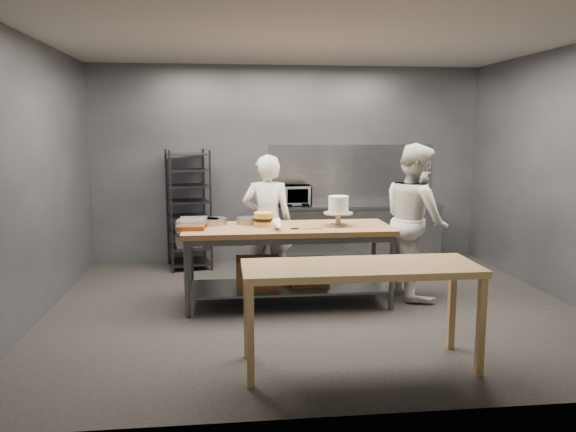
{
  "coord_description": "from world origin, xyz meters",
  "views": [
    {
      "loc": [
        -0.99,
        -6.18,
        2.03
      ],
      "look_at": [
        -0.28,
        0.14,
        1.05
      ],
      "focal_mm": 35.0,
      "sensor_mm": 36.0,
      "label": 1
    }
  ],
  "objects_px": {
    "speed_rack": "(189,210)",
    "microwave": "(293,195)",
    "layer_cake": "(264,219)",
    "work_table": "(284,256)",
    "chef_behind": "(267,222)",
    "near_counter": "(360,275)",
    "frosted_cake_stand": "(338,207)",
    "chef_right": "(416,220)"
  },
  "relations": [
    {
      "from": "frosted_cake_stand",
      "to": "layer_cake",
      "type": "xyz_separation_m",
      "value": [
        -0.86,
        0.07,
        -0.14
      ]
    },
    {
      "from": "speed_rack",
      "to": "microwave",
      "type": "relative_size",
      "value": 3.23
    },
    {
      "from": "speed_rack",
      "to": "layer_cake",
      "type": "xyz_separation_m",
      "value": [
        0.98,
        -1.87,
        0.14
      ]
    },
    {
      "from": "work_table",
      "to": "layer_cake",
      "type": "height_order",
      "value": "layer_cake"
    },
    {
      "from": "work_table",
      "to": "speed_rack",
      "type": "height_order",
      "value": "speed_rack"
    },
    {
      "from": "work_table",
      "to": "chef_right",
      "type": "xyz_separation_m",
      "value": [
        1.63,
        0.16,
        0.36
      ]
    },
    {
      "from": "near_counter",
      "to": "work_table",
      "type": "bearing_deg",
      "value": 103.74
    },
    {
      "from": "work_table",
      "to": "near_counter",
      "type": "bearing_deg",
      "value": -76.26
    },
    {
      "from": "work_table",
      "to": "chef_behind",
      "type": "bearing_deg",
      "value": 102.8
    },
    {
      "from": "near_counter",
      "to": "speed_rack",
      "type": "bearing_deg",
      "value": 113.88
    },
    {
      "from": "work_table",
      "to": "microwave",
      "type": "bearing_deg",
      "value": 80.35
    },
    {
      "from": "work_table",
      "to": "frosted_cake_stand",
      "type": "bearing_deg",
      "value": -1.74
    },
    {
      "from": "near_counter",
      "to": "chef_right",
      "type": "height_order",
      "value": "chef_right"
    },
    {
      "from": "chef_behind",
      "to": "microwave",
      "type": "relative_size",
      "value": 3.19
    },
    {
      "from": "near_counter",
      "to": "frosted_cake_stand",
      "type": "relative_size",
      "value": 5.73
    },
    {
      "from": "speed_rack",
      "to": "near_counter",
      "type": "bearing_deg",
      "value": -66.12
    },
    {
      "from": "near_counter",
      "to": "frosted_cake_stand",
      "type": "distance_m",
      "value": 1.86
    },
    {
      "from": "work_table",
      "to": "chef_behind",
      "type": "height_order",
      "value": "chef_behind"
    },
    {
      "from": "near_counter",
      "to": "chef_behind",
      "type": "xyz_separation_m",
      "value": [
        -0.6,
        2.49,
        0.05
      ]
    },
    {
      "from": "near_counter",
      "to": "microwave",
      "type": "distance_m",
      "value": 3.85
    },
    {
      "from": "chef_behind",
      "to": "microwave",
      "type": "distance_m",
      "value": 1.44
    },
    {
      "from": "microwave",
      "to": "frosted_cake_stand",
      "type": "height_order",
      "value": "frosted_cake_stand"
    },
    {
      "from": "chef_behind",
      "to": "microwave",
      "type": "bearing_deg",
      "value": -104.56
    },
    {
      "from": "speed_rack",
      "to": "microwave",
      "type": "distance_m",
      "value": 1.57
    },
    {
      "from": "near_counter",
      "to": "frosted_cake_stand",
      "type": "height_order",
      "value": "frosted_cake_stand"
    },
    {
      "from": "chef_right",
      "to": "microwave",
      "type": "distance_m",
      "value": 2.25
    },
    {
      "from": "speed_rack",
      "to": "chef_right",
      "type": "relative_size",
      "value": 0.93
    },
    {
      "from": "work_table",
      "to": "near_counter",
      "type": "height_order",
      "value": "work_table"
    },
    {
      "from": "microwave",
      "to": "speed_rack",
      "type": "bearing_deg",
      "value": -177.05
    },
    {
      "from": "work_table",
      "to": "frosted_cake_stand",
      "type": "xyz_separation_m",
      "value": [
        0.63,
        -0.02,
        0.56
      ]
    },
    {
      "from": "near_counter",
      "to": "frosted_cake_stand",
      "type": "xyz_separation_m",
      "value": [
        0.18,
        1.82,
        0.32
      ]
    },
    {
      "from": "frosted_cake_stand",
      "to": "layer_cake",
      "type": "height_order",
      "value": "frosted_cake_stand"
    },
    {
      "from": "speed_rack",
      "to": "chef_right",
      "type": "bearing_deg",
      "value": -31.75
    },
    {
      "from": "layer_cake",
      "to": "near_counter",
      "type": "bearing_deg",
      "value": -70.18
    },
    {
      "from": "chef_behind",
      "to": "microwave",
      "type": "height_order",
      "value": "chef_behind"
    },
    {
      "from": "work_table",
      "to": "chef_right",
      "type": "relative_size",
      "value": 1.28
    },
    {
      "from": "chef_right",
      "to": "speed_rack",
      "type": "bearing_deg",
      "value": 54.25
    },
    {
      "from": "work_table",
      "to": "frosted_cake_stand",
      "type": "height_order",
      "value": "frosted_cake_stand"
    },
    {
      "from": "chef_right",
      "to": "work_table",
      "type": "bearing_deg",
      "value": 91.62
    },
    {
      "from": "speed_rack",
      "to": "chef_behind",
      "type": "relative_size",
      "value": 1.01
    },
    {
      "from": "near_counter",
      "to": "microwave",
      "type": "height_order",
      "value": "microwave"
    },
    {
      "from": "near_counter",
      "to": "chef_behind",
      "type": "distance_m",
      "value": 2.57
    }
  ]
}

